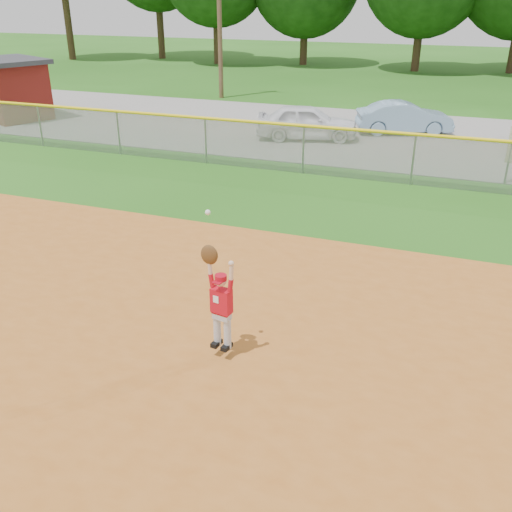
{
  "coord_description": "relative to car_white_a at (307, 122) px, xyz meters",
  "views": [
    {
      "loc": [
        4.67,
        -6.87,
        5.24
      ],
      "look_at": [
        1.59,
        1.46,
        1.1
      ],
      "focal_mm": 40.0,
      "sensor_mm": 36.0,
      "label": 1
    }
  ],
  "objects": [
    {
      "name": "ground",
      "position": [
        1.11,
        -14.38,
        -0.68
      ],
      "size": [
        120.0,
        120.0,
        0.0
      ],
      "primitive_type": "plane",
      "color": "#215814",
      "rests_on": "ground"
    },
    {
      "name": "clay_infield",
      "position": [
        1.11,
        -17.38,
        -0.66
      ],
      "size": [
        24.0,
        16.0,
        0.04
      ],
      "primitive_type": "cube",
      "color": "#A4581D",
      "rests_on": "ground"
    },
    {
      "name": "parking_strip",
      "position": [
        1.11,
        1.62,
        -0.67
      ],
      "size": [
        44.0,
        10.0,
        0.03
      ],
      "primitive_type": "cube",
      "color": "gray",
      "rests_on": "ground"
    },
    {
      "name": "car_white_a",
      "position": [
        0.0,
        0.0,
        0.0
      ],
      "size": [
        4.11,
        2.48,
        1.31
      ],
      "primitive_type": "imported",
      "rotation": [
        0.0,
        0.0,
        1.83
      ],
      "color": "white",
      "rests_on": "parking_strip"
    },
    {
      "name": "car_blue",
      "position": [
        3.37,
        2.3,
        -0.04
      ],
      "size": [
        3.95,
        2.48,
        1.23
      ],
      "primitive_type": "imported",
      "rotation": [
        0.0,
        0.0,
        1.91
      ],
      "color": "#7C9EB9",
      "rests_on": "parking_strip"
    },
    {
      "name": "utility_shed",
      "position": [
        -13.41,
        -0.69,
        0.63
      ],
      "size": [
        4.24,
        3.85,
        2.58
      ],
      "color": "#5A110C",
      "rests_on": "ground"
    },
    {
      "name": "outfield_fence",
      "position": [
        1.11,
        -4.38,
        0.2
      ],
      "size": [
        40.06,
        0.1,
        1.55
      ],
      "color": "gray",
      "rests_on": "ground"
    },
    {
      "name": "power_lines",
      "position": [
        2.11,
        7.62,
        3.99
      ],
      "size": [
        19.4,
        0.24,
        9.0
      ],
      "color": "#4C3823",
      "rests_on": "ground"
    },
    {
      "name": "ballplayer",
      "position": [
        2.67,
        -14.42,
        0.35
      ],
      "size": [
        0.56,
        0.27,
        2.23
      ],
      "color": "silver",
      "rests_on": "ground"
    }
  ]
}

